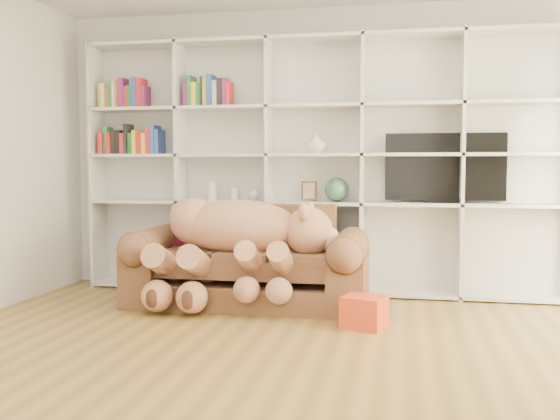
% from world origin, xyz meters
% --- Properties ---
extents(floor, '(5.00, 5.00, 0.00)m').
position_xyz_m(floor, '(0.00, 0.00, 0.00)').
color(floor, brown).
rests_on(floor, ground).
extents(wall_back, '(5.00, 0.02, 2.70)m').
position_xyz_m(wall_back, '(0.00, 2.50, 1.35)').
color(wall_back, white).
rests_on(wall_back, floor).
extents(bookshelf, '(4.43, 0.35, 2.40)m').
position_xyz_m(bookshelf, '(-0.24, 2.36, 1.31)').
color(bookshelf, silver).
rests_on(bookshelf, floor).
extents(sofa, '(2.03, 0.88, 0.85)m').
position_xyz_m(sofa, '(-0.50, 1.71, 0.32)').
color(sofa, brown).
rests_on(sofa, floor).
extents(teddy_bear, '(1.55, 0.84, 0.90)m').
position_xyz_m(teddy_bear, '(-0.56, 1.54, 0.60)').
color(teddy_bear, tan).
rests_on(teddy_bear, sofa).
extents(throw_pillow, '(0.43, 0.30, 0.42)m').
position_xyz_m(throw_pillow, '(-1.01, 1.85, 0.63)').
color(throw_pillow, maroon).
rests_on(throw_pillow, sofa).
extents(gift_box, '(0.36, 0.35, 0.24)m').
position_xyz_m(gift_box, '(0.54, 1.10, 0.12)').
color(gift_box, red).
rests_on(gift_box, floor).
extents(tv, '(1.07, 0.18, 0.63)m').
position_xyz_m(tv, '(1.18, 2.35, 1.18)').
color(tv, black).
rests_on(tv, bookshelf).
extents(picture_frame, '(0.15, 0.04, 0.18)m').
position_xyz_m(picture_frame, '(-0.06, 2.30, 0.97)').
color(picture_frame, '#52351C').
rests_on(picture_frame, bookshelf).
extents(green_vase, '(0.22, 0.22, 0.22)m').
position_xyz_m(green_vase, '(0.20, 2.30, 0.98)').
color(green_vase, '#305F3D').
rests_on(green_vase, bookshelf).
extents(figurine_tall, '(0.12, 0.12, 0.18)m').
position_xyz_m(figurine_tall, '(-1.01, 2.30, 0.96)').
color(figurine_tall, beige).
rests_on(figurine_tall, bookshelf).
extents(figurine_short, '(0.09, 0.09, 0.12)m').
position_xyz_m(figurine_short, '(-0.79, 2.30, 0.93)').
color(figurine_short, beige).
rests_on(figurine_short, bookshelf).
extents(snow_globe, '(0.10, 0.10, 0.10)m').
position_xyz_m(snow_globe, '(-0.59, 2.30, 0.92)').
color(snow_globe, silver).
rests_on(snow_globe, bookshelf).
extents(shelf_vase, '(0.22, 0.22, 0.18)m').
position_xyz_m(shelf_vase, '(0.01, 2.30, 1.41)').
color(shelf_vase, white).
rests_on(shelf_vase, bookshelf).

